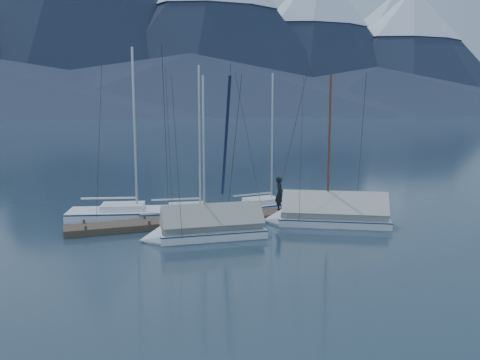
# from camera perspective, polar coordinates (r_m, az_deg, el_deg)

# --- Properties ---
(ground) EXTENTS (1000.00, 1000.00, 0.00)m
(ground) POSITION_cam_1_polar(r_m,az_deg,el_deg) (25.58, 1.53, -5.52)
(ground) COLOR #152330
(ground) RESTS_ON ground
(mountain_range) EXTENTS (877.00, 584.00, 150.50)m
(mountain_range) POSITION_cam_1_polar(r_m,az_deg,el_deg) (397.21, -18.53, 15.87)
(mountain_range) COLOR #475675
(mountain_range) RESTS_ON ground
(dock) EXTENTS (18.00, 1.50, 0.54)m
(dock) POSITION_cam_1_polar(r_m,az_deg,el_deg) (27.37, 0.00, -4.33)
(dock) COLOR #382D23
(dock) RESTS_ON ground
(mooring_posts) EXTENTS (15.12, 1.52, 0.35)m
(mooring_posts) POSITION_cam_1_polar(r_m,az_deg,el_deg) (27.16, -0.99, -3.92)
(mooring_posts) COLOR #382D23
(mooring_posts) RESTS_ON ground
(sailboat_open_left) EXTENTS (7.91, 3.99, 10.07)m
(sailboat_open_left) POSITION_cam_1_polar(r_m,az_deg,el_deg) (28.42, -10.39, -3.85)
(sailboat_open_left) COLOR white
(sailboat_open_left) RESTS_ON ground
(sailboat_open_mid) EXTENTS (7.07, 3.12, 9.08)m
(sailboat_open_mid) POSITION_cam_1_polar(r_m,az_deg,el_deg) (28.47, -3.50, -3.73)
(sailboat_open_mid) COLOR silver
(sailboat_open_mid) RESTS_ON ground
(sailboat_open_right) EXTENTS (6.81, 3.01, 8.75)m
(sailboat_open_right) POSITION_cam_1_polar(r_m,az_deg,el_deg) (30.62, 4.28, -2.86)
(sailboat_open_right) COLOR silver
(sailboat_open_right) RESTS_ON ground
(sailboat_covered_near) EXTENTS (6.69, 4.87, 8.51)m
(sailboat_covered_near) POSITION_cam_1_polar(r_m,az_deg,el_deg) (26.84, 9.47, -4.03)
(sailboat_covered_near) COLOR silver
(sailboat_covered_near) RESTS_ON ground
(sailboat_covered_far) EXTENTS (5.99, 2.49, 8.23)m
(sailboat_covered_far) POSITION_cam_1_polar(r_m,az_deg,el_deg) (23.86, -4.28, -5.59)
(sailboat_covered_far) COLOR silver
(sailboat_covered_far) RESTS_ON ground
(person) EXTENTS (0.63, 0.79, 1.90)m
(person) POSITION_cam_1_polar(r_m,az_deg,el_deg) (28.08, 4.45, -1.56)
(person) COLOR black
(person) RESTS_ON dock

